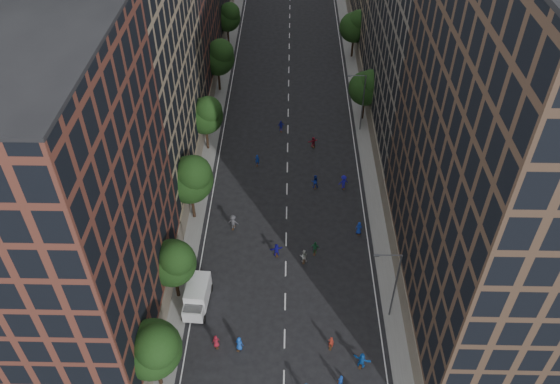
# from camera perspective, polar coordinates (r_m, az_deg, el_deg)

# --- Properties ---
(ground) EXTENTS (240.00, 240.00, 0.00)m
(ground) POSITION_cam_1_polar(r_m,az_deg,el_deg) (76.99, 0.80, 4.46)
(ground) COLOR black
(ground) RESTS_ON ground
(sidewalk_left) EXTENTS (4.00, 105.00, 0.15)m
(sidewalk_left) POSITION_cam_1_polar(r_m,az_deg,el_deg) (83.98, -7.44, 7.61)
(sidewalk_left) COLOR slate
(sidewalk_left) RESTS_ON ground
(sidewalk_right) EXTENTS (4.00, 105.00, 0.15)m
(sidewalk_right) POSITION_cam_1_polar(r_m,az_deg,el_deg) (83.93, 9.14, 7.40)
(sidewalk_right) COLOR slate
(sidewalk_right) RESTS_ON ground
(bldg_left_a) EXTENTS (14.00, 22.00, 30.00)m
(bldg_left_a) POSITION_cam_1_polar(r_m,az_deg,el_deg) (48.98, -22.21, -1.77)
(bldg_left_a) COLOR #592C22
(bldg_left_a) RESTS_ON ground
(bldg_left_b) EXTENTS (14.00, 26.00, 34.00)m
(bldg_left_b) POSITION_cam_1_polar(r_m,az_deg,el_deg) (66.56, -16.19, 13.70)
(bldg_left_b) COLOR #8B775B
(bldg_left_b) RESTS_ON ground
(bldg_left_c) EXTENTS (14.00, 20.00, 28.00)m
(bldg_left_c) POSITION_cam_1_polar(r_m,az_deg,el_deg) (88.06, -12.18, 18.96)
(bldg_left_c) COLOR #592C22
(bldg_left_c) RESTS_ON ground
(bldg_right_a) EXTENTS (14.00, 30.00, 36.00)m
(bldg_right_a) POSITION_cam_1_polar(r_m,az_deg,el_deg) (49.88, 23.13, 3.31)
(bldg_right_a) COLOR #4A3628
(bldg_right_a) RESTS_ON ground
(bldg_right_b) EXTENTS (14.00, 28.00, 33.00)m
(bldg_right_b) POSITION_cam_1_polar(r_m,az_deg,el_deg) (74.49, 16.36, 16.21)
(bldg_right_b) COLOR #645D53
(bldg_right_b) RESTS_ON ground
(tree_left_0) EXTENTS (5.20, 5.20, 8.83)m
(tree_left_0) POSITION_cam_1_polar(r_m,az_deg,el_deg) (48.79, -13.12, -15.62)
(tree_left_0) COLOR black
(tree_left_0) RESTS_ON ground
(tree_left_1) EXTENTS (4.80, 4.80, 8.21)m
(tree_left_1) POSITION_cam_1_polar(r_m,az_deg,el_deg) (55.01, -11.07, -7.16)
(tree_left_1) COLOR black
(tree_left_1) RESTS_ON ground
(tree_left_2) EXTENTS (5.60, 5.60, 9.45)m
(tree_left_2) POSITION_cam_1_polar(r_m,az_deg,el_deg) (62.92, -9.34, 1.47)
(tree_left_2) COLOR black
(tree_left_2) RESTS_ON ground
(tree_left_3) EXTENTS (5.00, 5.00, 8.58)m
(tree_left_3) POSITION_cam_1_polar(r_m,az_deg,el_deg) (74.39, -7.76, 8.05)
(tree_left_3) COLOR black
(tree_left_3) RESTS_ON ground
(tree_left_4) EXTENTS (5.40, 5.40, 9.08)m
(tree_left_4) POSITION_cam_1_polar(r_m,az_deg,el_deg) (87.97, -6.46, 13.90)
(tree_left_4) COLOR black
(tree_left_4) RESTS_ON ground
(tree_left_5) EXTENTS (4.80, 4.80, 8.33)m
(tree_left_5) POSITION_cam_1_polar(r_m,az_deg,el_deg) (102.55, -5.47, 17.80)
(tree_left_5) COLOR black
(tree_left_5) RESTS_ON ground
(tree_right_a) EXTENTS (5.00, 5.00, 8.39)m
(tree_right_a) POSITION_cam_1_polar(r_m,az_deg,el_deg) (81.24, 9.09, 10.81)
(tree_right_a) COLOR black
(tree_right_a) RESTS_ON ground
(tree_right_b) EXTENTS (5.20, 5.20, 8.83)m
(tree_right_b) POSITION_cam_1_polar(r_m,az_deg,el_deg) (98.79, 7.91, 16.84)
(tree_right_b) COLOR black
(tree_right_b) RESTS_ON ground
(streetlamp_near) EXTENTS (2.64, 0.22, 9.06)m
(streetlamp_near) POSITION_cam_1_polar(r_m,az_deg,el_deg) (53.92, 11.79, -9.24)
(streetlamp_near) COLOR #595B60
(streetlamp_near) RESTS_ON ground
(streetlamp_far) EXTENTS (2.64, 0.22, 9.06)m
(streetlamp_far) POSITION_cam_1_polar(r_m,az_deg,el_deg) (78.91, 8.52, 9.50)
(streetlamp_far) COLOR #595B60
(streetlamp_far) RESTS_ON ground
(cargo_van) EXTENTS (2.62, 5.04, 2.61)m
(cargo_van) POSITION_cam_1_polar(r_m,az_deg,el_deg) (57.24, -8.66, -10.70)
(cargo_van) COLOR silver
(cargo_van) RESTS_ON ground
(skater_0) EXTENTS (0.96, 0.81, 1.66)m
(skater_0) POSITION_cam_1_polar(r_m,az_deg,el_deg) (54.12, -4.28, -15.53)
(skater_0) COLOR #164AB6
(skater_0) RESTS_ON ground
(skater_1) EXTENTS (0.64, 0.55, 1.50)m
(skater_1) POSITION_cam_1_polar(r_m,az_deg,el_deg) (52.35, 6.35, -19.00)
(skater_1) COLOR navy
(skater_1) RESTS_ON ground
(skater_4) EXTENTS (1.01, 0.66, 1.60)m
(skater_4) POSITION_cam_1_polar(r_m,az_deg,el_deg) (58.52, -7.92, -9.92)
(skater_4) COLOR #122798
(skater_4) RESTS_ON ground
(skater_5) EXTENTS (1.78, 1.18, 1.84)m
(skater_5) POSITION_cam_1_polar(r_m,az_deg,el_deg) (53.45, 8.53, -17.02)
(skater_5) COLOR blue
(skater_5) RESTS_ON ground
(skater_6) EXTENTS (0.86, 0.71, 1.51)m
(skater_6) POSITION_cam_1_polar(r_m,az_deg,el_deg) (54.55, -6.70, -15.26)
(skater_6) COLOR maroon
(skater_6) RESTS_ON ground
(skater_7) EXTENTS (0.61, 0.46, 1.50)m
(skater_7) POSITION_cam_1_polar(r_m,az_deg,el_deg) (54.38, 5.35, -15.38)
(skater_7) COLOR maroon
(skater_7) RESTS_ON ground
(skater_8) EXTENTS (0.84, 0.65, 1.73)m
(skater_8) POSITION_cam_1_polar(r_m,az_deg,el_deg) (60.87, 2.48, -6.73)
(skater_8) COLOR #B7B7B3
(skater_8) RESTS_ON ground
(skater_9) EXTENTS (1.37, 0.96, 1.93)m
(skater_9) POSITION_cam_1_polar(r_m,az_deg,el_deg) (64.66, -4.92, -3.16)
(skater_9) COLOR #414146
(skater_9) RESTS_ON ground
(skater_10) EXTENTS (1.08, 0.68, 1.72)m
(skater_10) POSITION_cam_1_polar(r_m,az_deg,el_deg) (61.79, 3.69, -5.86)
(skater_10) COLOR #1D6337
(skater_10) RESTS_ON ground
(skater_11) EXTENTS (1.57, 0.86, 1.62)m
(skater_11) POSITION_cam_1_polar(r_m,az_deg,el_deg) (61.52, -0.37, -6.09)
(skater_11) COLOR #171292
(skater_11) RESTS_ON ground
(skater_12) EXTENTS (0.83, 0.56, 1.67)m
(skater_12) POSITION_cam_1_polar(r_m,az_deg,el_deg) (64.55, 8.25, -3.78)
(skater_12) COLOR #13309F
(skater_12) RESTS_ON ground
(skater_13) EXTENTS (0.66, 0.50, 1.65)m
(skater_13) POSITION_cam_1_polar(r_m,az_deg,el_deg) (73.76, -2.39, 3.35)
(skater_13) COLOR #1436A5
(skater_13) RESTS_ON ground
(skater_14) EXTENTS (0.96, 0.77, 1.88)m
(skater_14) POSITION_cam_1_polar(r_m,az_deg,el_deg) (70.12, 3.66, 1.08)
(skater_14) COLOR #142CA7
(skater_14) RESTS_ON ground
(skater_15) EXTENTS (1.42, 1.08, 1.95)m
(skater_15) POSITION_cam_1_polar(r_m,az_deg,el_deg) (70.33, 6.64, 1.02)
(skater_15) COLOR #17139D
(skater_15) RESTS_ON ground
(skater_16) EXTENTS (1.03, 0.57, 1.67)m
(skater_16) POSITION_cam_1_polar(r_m,az_deg,el_deg) (80.22, 0.11, 6.88)
(skater_16) COLOR #1418A6
(skater_16) RESTS_ON ground
(skater_17) EXTENTS (1.49, 1.00, 1.54)m
(skater_17) POSITION_cam_1_polar(r_m,az_deg,el_deg) (77.24, 3.49, 5.22)
(skater_17) COLOR #A21B31
(skater_17) RESTS_ON ground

